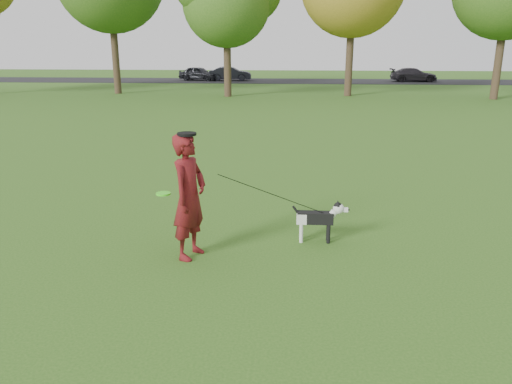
# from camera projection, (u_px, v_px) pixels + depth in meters

# --- Properties ---
(ground) EXTENTS (120.00, 120.00, 0.00)m
(ground) POSITION_uv_depth(u_px,v_px,m) (270.00, 248.00, 8.59)
(ground) COLOR #285116
(ground) RESTS_ON ground
(road) EXTENTS (120.00, 7.00, 0.02)m
(road) POSITION_uv_depth(u_px,v_px,m) (290.00, 81.00, 46.82)
(road) COLOR black
(road) RESTS_ON ground
(man) EXTENTS (0.71, 0.87, 2.05)m
(man) POSITION_uv_depth(u_px,v_px,m) (189.00, 197.00, 7.98)
(man) COLOR #520B18
(man) RESTS_ON ground
(dog) EXTENTS (1.00, 0.20, 0.76)m
(dog) POSITION_uv_depth(u_px,v_px,m) (320.00, 217.00, 8.74)
(dog) COLOR black
(dog) RESTS_ON ground
(car_left) EXTENTS (4.06, 2.45, 1.29)m
(car_left) POSITION_uv_depth(u_px,v_px,m) (199.00, 73.00, 47.24)
(car_left) COLOR black
(car_left) RESTS_ON road
(car_mid) EXTENTS (3.98, 1.52, 1.29)m
(car_mid) POSITION_uv_depth(u_px,v_px,m) (230.00, 74.00, 47.03)
(car_mid) COLOR black
(car_mid) RESTS_ON road
(car_right) EXTENTS (4.22, 1.73, 1.22)m
(car_right) POSITION_uv_depth(u_px,v_px,m) (414.00, 75.00, 45.84)
(car_right) COLOR #242127
(car_right) RESTS_ON road
(man_held_items) EXTENTS (2.77, 1.05, 1.55)m
(man_held_items) POSITION_uv_depth(u_px,v_px,m) (276.00, 195.00, 8.24)
(man_held_items) COLOR #46F71F
(man_held_items) RESTS_ON ground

